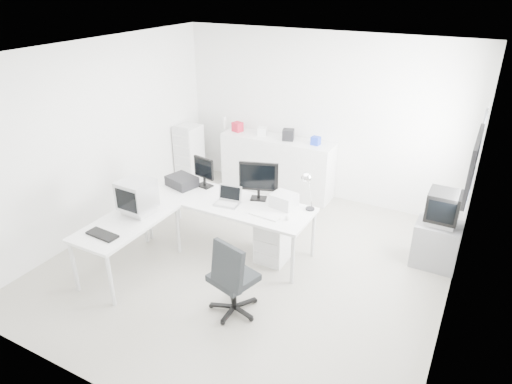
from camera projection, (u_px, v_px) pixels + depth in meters
The scene contains 30 objects.
floor at pixel (249, 263), 6.26m from camera, with size 5.00×5.00×0.01m, color beige.
ceiling at pixel (247, 53), 5.04m from camera, with size 5.00×5.00×0.01m, color white.
back_wall at pixel (321, 118), 7.64m from camera, with size 5.00×0.02×2.80m, color silver.
left_wall at pixel (100, 138), 6.71m from camera, with size 0.02×5.00×2.80m, color silver.
right_wall at pixel (465, 215), 4.59m from camera, with size 0.02×5.00×2.80m, color silver.
window at pixel (477, 157), 5.47m from camera, with size 0.02×1.20×1.10m, color white, non-canonical shape.
wall_picture at pixel (473, 165), 4.47m from camera, with size 0.04×0.90×0.60m, color black, non-canonical shape.
main_desk at pixel (229, 224), 6.47m from camera, with size 2.40×0.80×0.75m, color silver, non-canonical shape.
side_desk at pixel (129, 246), 5.96m from camera, with size 0.70×1.40×0.75m, color silver, non-canonical shape.
drawer_pedestal at pixel (274, 240), 6.25m from camera, with size 0.40×0.50×0.60m, color silver.
inkjet_printer at pixel (182, 181), 6.71m from camera, with size 0.42×0.33×0.15m, color black.
lcd_monitor_small at pixel (204, 172), 6.64m from camera, with size 0.36×0.21×0.45m, color black, non-canonical shape.
lcd_monitor_large at pixel (259, 181), 6.23m from camera, with size 0.54×0.22×0.56m, color black, non-canonical shape.
laptop at pixel (227, 197), 6.16m from camera, with size 0.33×0.35×0.22m, color #B7B7BA, non-canonical shape.
white_keyboard at pixel (265, 216), 5.91m from camera, with size 0.42×0.13×0.02m, color silver.
white_mouse at pixel (287, 218), 5.81m from camera, with size 0.06×0.06×0.06m, color silver.
laser_printer at pixel (284, 200), 6.12m from camera, with size 0.32×0.27×0.18m, color silver.
desk_lamp at pixel (311, 194), 5.98m from camera, with size 0.15×0.15×0.46m, color silver, non-canonical shape.
crt_monitor at pixel (137, 196), 5.89m from camera, with size 0.43×0.43×0.49m, color #B7B7BA, non-canonical shape.
black_keyboard at pixel (102, 235), 5.47m from camera, with size 0.41×0.17×0.03m, color black.
office_chair at pixel (233, 274), 5.17m from camera, with size 0.60×0.60×1.03m, color #282B2D, non-canonical shape.
tv_cabinet at pixel (436, 244), 6.12m from camera, with size 0.57×0.47×0.63m, color slate.
crt_tv at pixel (443, 209), 5.88m from camera, with size 0.50×0.48×0.45m, color black, non-canonical shape.
sideboard at pixel (277, 165), 8.10m from camera, with size 2.02×0.51×1.01m, color silver.
clutter_box_a at pixel (238, 127), 8.19m from camera, with size 0.17×0.15×0.17m, color #B71A2F.
clutter_box_b at pixel (262, 131), 7.98m from camera, with size 0.15×0.13×0.15m, color silver.
clutter_box_c at pixel (288, 135), 7.76m from camera, with size 0.19×0.17×0.19m, color black.
clutter_box_d at pixel (316, 141), 7.56m from camera, with size 0.14×0.12×0.14m, color #1B38C2.
clutter_bottle at pixel (224, 122), 8.33m from camera, with size 0.07×0.07×0.22m, color silver.
filing_cabinet at pixel (190, 155), 8.46m from camera, with size 0.38×0.46×1.09m, color silver.
Camera 1 is at (2.54, -4.55, 3.61)m, focal length 32.00 mm.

